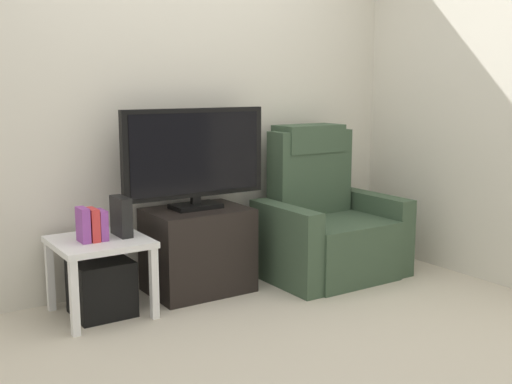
{
  "coord_description": "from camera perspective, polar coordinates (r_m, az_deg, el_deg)",
  "views": [
    {
      "loc": [
        -1.87,
        -2.78,
        1.38
      ],
      "look_at": [
        0.3,
        0.5,
        0.7
      ],
      "focal_mm": 44.06,
      "sensor_mm": 36.0,
      "label": 1
    }
  ],
  "objects": [
    {
      "name": "book_middle",
      "position": [
        3.8,
        -14.61,
        -2.89
      ],
      "size": [
        0.05,
        0.14,
        0.19
      ],
      "primitive_type": "cube",
      "color": "red",
      "rests_on": "side_table"
    },
    {
      "name": "book_rightmost",
      "position": [
        3.82,
        -13.88,
        -2.9
      ],
      "size": [
        0.05,
        0.13,
        0.18
      ],
      "primitive_type": "cube",
      "color": "purple",
      "rests_on": "side_table"
    },
    {
      "name": "side_table",
      "position": [
        3.88,
        -13.99,
        -5.23
      ],
      "size": [
        0.54,
        0.54,
        0.47
      ],
      "color": "white",
      "rests_on": "ground"
    },
    {
      "name": "wall_side",
      "position": [
        4.67,
        20.24,
        8.24
      ],
      "size": [
        0.06,
        4.48,
        2.6
      ],
      "primitive_type": "cube",
      "color": "beige",
      "rests_on": "ground"
    },
    {
      "name": "tv_stand",
      "position": [
        4.23,
        -5.29,
        -5.25
      ],
      "size": [
        0.65,
        0.48,
        0.56
      ],
      "color": "black",
      "rests_on": "ground"
    },
    {
      "name": "subwoofer_box",
      "position": [
        3.94,
        -13.85,
        -8.4
      ],
      "size": [
        0.34,
        0.34,
        0.34
      ],
      "primitive_type": "cube",
      "color": "black",
      "rests_on": "ground"
    },
    {
      "name": "wall_back",
      "position": [
        4.34,
        -7.96,
        8.66
      ],
      "size": [
        6.4,
        0.06,
        2.6
      ],
      "primitive_type": "cube",
      "color": "beige",
      "rests_on": "ground"
    },
    {
      "name": "recliner_armchair",
      "position": [
        4.6,
        6.4,
        -2.88
      ],
      "size": [
        0.98,
        0.78,
        1.08
      ],
      "rotation": [
        0.0,
        0.0,
        -0.21
      ],
      "color": "#384C38",
      "rests_on": "ground"
    },
    {
      "name": "book_leftmost",
      "position": [
        3.78,
        -15.42,
        -2.9
      ],
      "size": [
        0.05,
        0.13,
        0.2
      ],
      "primitive_type": "cube",
      "color": "purple",
      "rests_on": "side_table"
    },
    {
      "name": "television",
      "position": [
        4.13,
        -5.55,
        3.28
      ],
      "size": [
        1.01,
        0.2,
        0.66
      ],
      "color": "black",
      "rests_on": "tv_stand"
    },
    {
      "name": "ground_plane",
      "position": [
        3.63,
        0.45,
        -12.57
      ],
      "size": [
        6.4,
        6.4,
        0.0
      ],
      "primitive_type": "plane",
      "color": "beige"
    },
    {
      "name": "game_console",
      "position": [
        3.89,
        -12.14,
        -2.17
      ],
      "size": [
        0.07,
        0.2,
        0.24
      ],
      "primitive_type": "cube",
      "color": "black",
      "rests_on": "side_table"
    }
  ]
}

